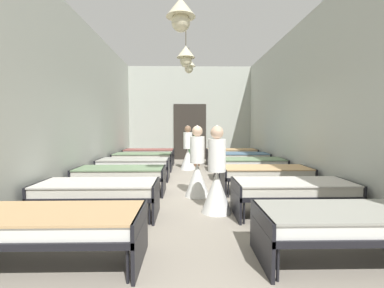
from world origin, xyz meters
TOP-DOWN VIEW (x-y plane):
  - ground_plane at (0.00, 0.00)m, footprint 5.85×10.98m
  - room_shell at (-0.00, 1.16)m, footprint 5.65×10.58m
  - bed_left_row_0 at (-1.58, -3.74)m, footprint 1.90×0.84m
  - bed_right_row_0 at (1.58, -3.74)m, footprint 1.90×0.84m
  - bed_left_row_1 at (-1.58, -2.25)m, footprint 1.90×0.84m
  - bed_right_row_1 at (1.58, -2.25)m, footprint 1.90×0.84m
  - bed_left_row_2 at (-1.58, -0.75)m, footprint 1.90×0.84m
  - bed_right_row_2 at (1.58, -0.75)m, footprint 1.90×0.84m
  - bed_left_row_3 at (-1.58, 0.75)m, footprint 1.90×0.84m
  - bed_right_row_3 at (1.58, 0.75)m, footprint 1.90×0.84m
  - bed_left_row_4 at (-1.58, 2.25)m, footprint 1.90×0.84m
  - bed_right_row_4 at (1.58, 2.25)m, footprint 1.90×0.84m
  - bed_left_row_5 at (-1.58, 3.74)m, footprint 1.90×0.84m
  - bed_right_row_5 at (1.58, 3.74)m, footprint 1.90×0.84m
  - nurse_near_aisle at (0.07, -0.99)m, footprint 0.52×0.52m
  - nurse_mid_aisle at (0.36, -2.05)m, footprint 0.52×0.52m
  - nurse_far_aisle at (-0.10, 2.48)m, footprint 0.52×0.52m
  - potted_plant at (0.16, 3.26)m, footprint 0.53×0.53m

SIDE VIEW (x-z plane):
  - ground_plane at x=0.00m, z-range -0.10..0.00m
  - bed_left_row_0 at x=-1.58m, z-range 0.15..0.73m
  - bed_right_row_0 at x=1.58m, z-range 0.15..0.73m
  - bed_left_row_1 at x=-1.58m, z-range 0.15..0.73m
  - bed_right_row_1 at x=1.58m, z-range 0.15..0.73m
  - bed_left_row_2 at x=-1.58m, z-range 0.15..0.73m
  - bed_right_row_2 at x=1.58m, z-range 0.15..0.73m
  - bed_left_row_3 at x=-1.58m, z-range 0.15..0.73m
  - bed_right_row_3 at x=1.58m, z-range 0.15..0.73m
  - bed_left_row_4 at x=-1.58m, z-range 0.15..0.73m
  - bed_right_row_4 at x=1.58m, z-range 0.15..0.73m
  - bed_left_row_5 at x=-1.58m, z-range 0.15..0.73m
  - bed_right_row_5 at x=1.58m, z-range 0.15..0.73m
  - nurse_near_aisle at x=0.07m, z-range -0.21..1.27m
  - nurse_mid_aisle at x=0.36m, z-range -0.21..1.27m
  - nurse_far_aisle at x=-0.10m, z-range -0.21..1.27m
  - potted_plant at x=0.16m, z-range 0.15..1.38m
  - room_shell at x=0.00m, z-range 0.01..4.01m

